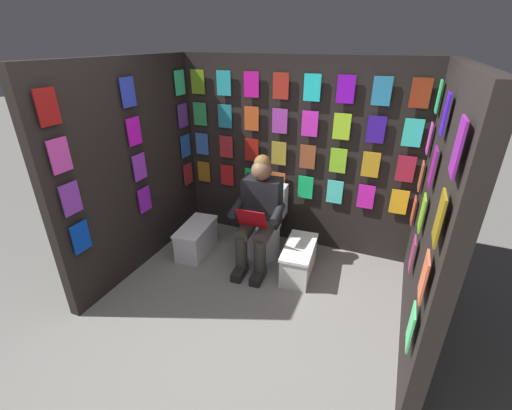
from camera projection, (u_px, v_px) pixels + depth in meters
ground_plane at (208, 366)px, 2.61m from camera, size 30.00×30.00×0.00m
display_wall_back at (295, 155)px, 3.85m from camera, size 2.75×0.14×2.10m
display_wall_left at (434, 219)px, 2.50m from camera, size 0.14×2.01×2.10m
display_wall_right at (133, 169)px, 3.46m from camera, size 0.14×2.01×2.10m
toilet at (265, 226)px, 3.89m from camera, size 0.42×0.57×0.77m
person_reading at (259, 213)px, 3.58m from camera, size 0.55×0.70×1.19m
comic_longbox_near at (299, 260)px, 3.57m from camera, size 0.34×0.64×0.34m
comic_longbox_far at (197, 238)px, 3.94m from camera, size 0.35×0.63×0.34m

